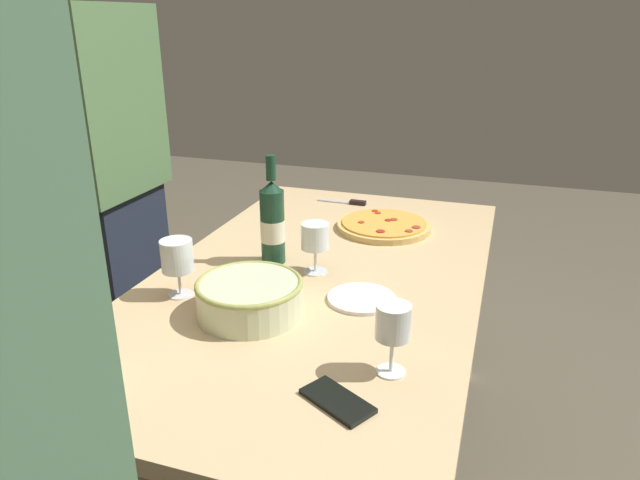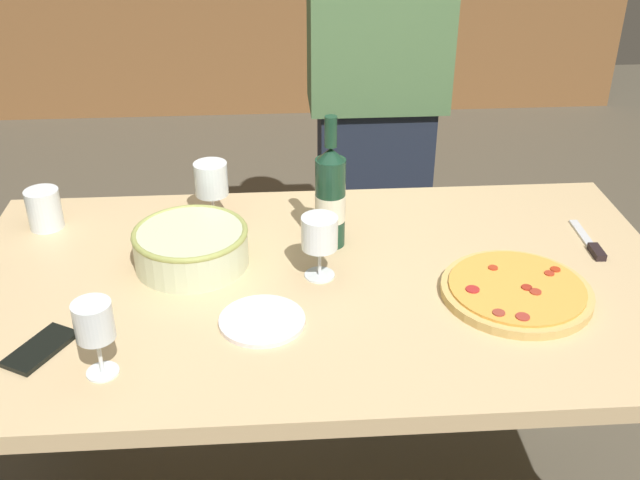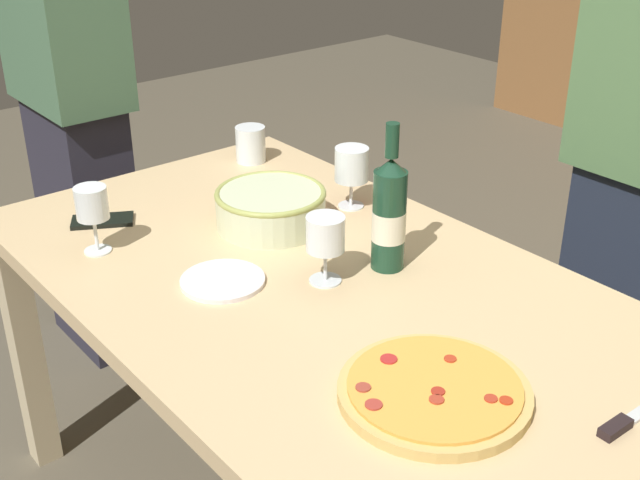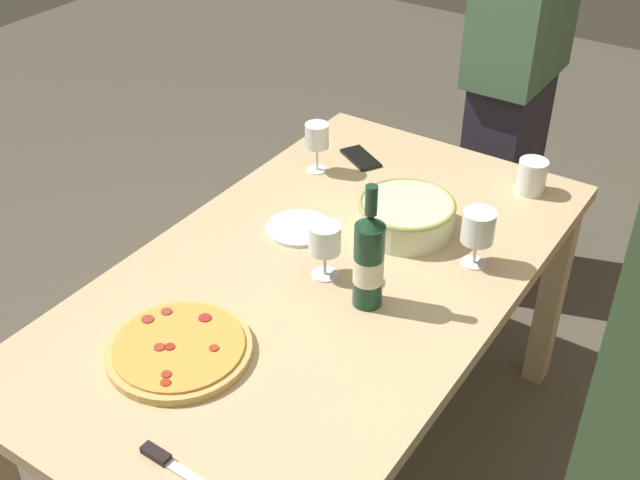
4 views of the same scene
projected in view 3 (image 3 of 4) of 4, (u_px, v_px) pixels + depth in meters
dining_table at (320, 321)px, 1.75m from camera, size 1.60×0.90×0.75m
pizza at (434, 391)px, 1.36m from camera, size 0.32×0.32×0.03m
serving_bowl at (271, 207)px, 1.93m from camera, size 0.26×0.26×0.09m
wine_bottle at (389, 214)px, 1.71m from camera, size 0.07×0.07×0.32m
wine_glass_near_pizza at (326, 238)px, 1.66m from camera, size 0.08×0.08×0.15m
wine_glass_by_bottle at (352, 167)px, 2.00m from camera, size 0.08×0.08×0.15m
wine_glass_far_left at (92, 205)px, 1.78m from camera, size 0.07×0.07×0.15m
cup_amber at (251, 144)px, 2.31m from camera, size 0.08×0.08×0.10m
side_plate at (223, 281)px, 1.70m from camera, size 0.18×0.18×0.01m
cell_phone at (103, 221)px, 1.96m from camera, size 0.13×0.16×0.01m
pizza_knife at (629, 419)px, 1.30m from camera, size 0.03×0.20×0.02m
person_guest_left at (70, 93)px, 2.49m from camera, size 0.42×0.24×1.72m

